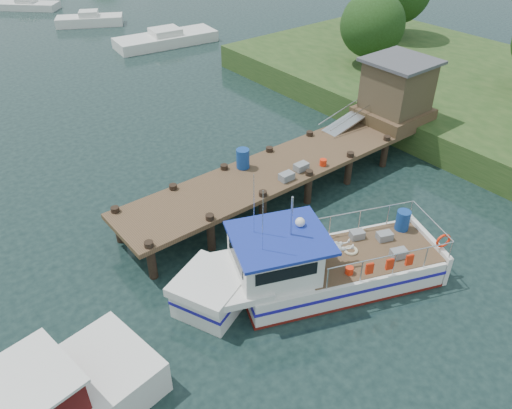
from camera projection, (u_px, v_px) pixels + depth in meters
ground_plane at (252, 205)px, 21.43m from camera, size 160.00×160.00×0.00m
near_shore at (493, 76)px, 28.41m from camera, size 16.00×30.00×7.76m
dock at (361, 117)px, 23.47m from camera, size 16.60×3.00×4.78m
lobster_boat at (307, 269)px, 16.88m from camera, size 9.43×5.60×4.66m
moored_b at (90, 20)px, 44.08m from camera, size 5.91×4.35×1.25m
moored_c at (166, 39)px, 39.53m from camera, size 8.25×3.68×1.26m
moored_d at (27, 5)px, 48.80m from camera, size 5.73×5.62×1.02m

